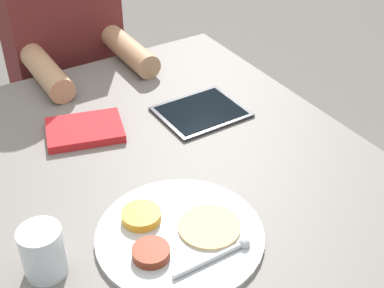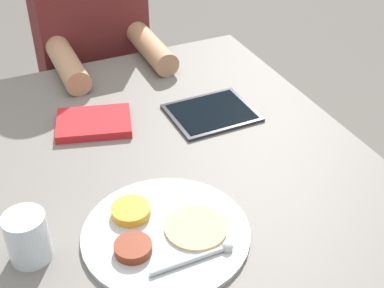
{
  "view_description": "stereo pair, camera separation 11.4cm",
  "coord_description": "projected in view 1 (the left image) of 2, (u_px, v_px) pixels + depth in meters",
  "views": [
    {
      "loc": [
        -0.37,
        -0.84,
        1.44
      ],
      "look_at": [
        0.12,
        -0.05,
        0.77
      ],
      "focal_mm": 50.0,
      "sensor_mm": 36.0,
      "label": 1
    },
    {
      "loc": [
        -0.27,
        -0.9,
        1.44
      ],
      "look_at": [
        0.12,
        -0.05,
        0.77
      ],
      "focal_mm": 50.0,
      "sensor_mm": 36.0,
      "label": 2
    }
  ],
  "objects": [
    {
      "name": "drinking_glass",
      "position": [
        43.0,
        251.0,
        0.91
      ],
      "size": [
        0.08,
        0.08,
        0.1
      ],
      "color": "silver",
      "rests_on": "dining_table"
    },
    {
      "name": "dining_table",
      "position": [
        141.0,
        279.0,
        1.37
      ],
      "size": [
        1.05,
        1.06,
        0.71
      ],
      "color": "slate",
      "rests_on": "ground_plane"
    },
    {
      "name": "red_notebook",
      "position": [
        85.0,
        130.0,
        1.28
      ],
      "size": [
        0.21,
        0.17,
        0.02
      ],
      "color": "silver",
      "rests_on": "dining_table"
    },
    {
      "name": "person_diner",
      "position": [
        69.0,
        81.0,
        1.76
      ],
      "size": [
        0.34,
        0.46,
        1.2
      ],
      "color": "black",
      "rests_on": "ground_plane"
    },
    {
      "name": "thali_tray",
      "position": [
        178.0,
        235.0,
        1.0
      ],
      "size": [
        0.32,
        0.32,
        0.03
      ],
      "color": "#B7BABF",
      "rests_on": "dining_table"
    },
    {
      "name": "tablet_device",
      "position": [
        201.0,
        112.0,
        1.35
      ],
      "size": [
        0.21,
        0.18,
        0.01
      ],
      "color": "#28282D",
      "rests_on": "dining_table"
    }
  ]
}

